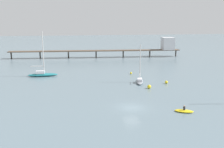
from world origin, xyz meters
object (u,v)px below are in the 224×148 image
object	(u,v)px
sailboat_gray	(140,80)
mooring_buoy_mid	(131,73)
mooring_buoy_far	(166,82)
sailboat_teal	(42,74)
pier	(139,46)
mooring_buoy_near	(149,87)
dinghy_yellow	(184,111)

from	to	relation	value
sailboat_gray	mooring_buoy_mid	bearing A→B (deg)	88.90
mooring_buoy_far	sailboat_teal	bearing A→B (deg)	156.28
pier	mooring_buoy_mid	distance (m)	33.22
mooring_buoy_near	sailboat_teal	bearing A→B (deg)	145.75
sailboat_gray	mooring_buoy_far	distance (m)	6.18
sailboat_teal	mooring_buoy_near	world-z (taller)	sailboat_teal
dinghy_yellow	sailboat_teal	bearing A→B (deg)	128.90
pier	sailboat_gray	size ratio (longest dim) A/B	7.34
mooring_buoy_near	mooring_buoy_far	bearing A→B (deg)	33.77
sailboat_teal	sailboat_gray	world-z (taller)	sailboat_teal
mooring_buoy_near	mooring_buoy_mid	world-z (taller)	mooring_buoy_near
pier	mooring_buoy_far	bearing A→B (deg)	-96.58
sailboat_teal	dinghy_yellow	bearing A→B (deg)	-51.10
dinghy_yellow	mooring_buoy_near	size ratio (longest dim) A/B	3.94
mooring_buoy_near	mooring_buoy_mid	size ratio (longest dim) A/B	1.48
mooring_buoy_mid	sailboat_teal	bearing A→B (deg)	177.67
dinghy_yellow	pier	bearing A→B (deg)	81.71
dinghy_yellow	mooring_buoy_far	world-z (taller)	dinghy_yellow
pier	mooring_buoy_near	distance (m)	47.83
mooring_buoy_near	mooring_buoy_mid	xyz separation A→B (m)	(-0.39, 15.33, -0.13)
mooring_buoy_near	pier	bearing A→B (deg)	77.66
sailboat_gray	mooring_buoy_near	distance (m)	5.67
mooring_buoy_far	mooring_buoy_mid	xyz separation A→B (m)	(-5.61, 11.84, -0.07)
pier	sailboat_teal	size ratio (longest dim) A/B	5.66
pier	mooring_buoy_far	size ratio (longest dim) A/B	93.60
sailboat_teal	mooring_buoy_near	xyz separation A→B (m)	(23.92, -16.29, -0.30)
mooring_buoy_mid	mooring_buoy_near	bearing A→B (deg)	-88.54
sailboat_teal	mooring_buoy_near	distance (m)	28.94
dinghy_yellow	mooring_buoy_mid	world-z (taller)	dinghy_yellow
pier	sailboat_teal	distance (m)	45.75
sailboat_teal	dinghy_yellow	size ratio (longest dim) A/B	3.57
sailboat_gray	mooring_buoy_mid	xyz separation A→B (m)	(0.19, 9.69, -0.31)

